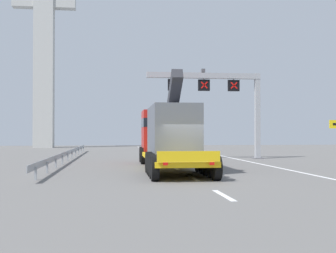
{
  "coord_description": "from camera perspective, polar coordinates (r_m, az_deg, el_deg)",
  "views": [
    {
      "loc": [
        -3.55,
        -20.09,
        2.05
      ],
      "look_at": [
        -0.06,
        8.26,
        2.52
      ],
      "focal_mm": 46.51,
      "sensor_mm": 36.0,
      "label": 1
    }
  ],
  "objects": [
    {
      "name": "overhead_lane_gantry",
      "position": [
        35.61,
        7.01,
        4.61
      ],
      "size": [
        9.56,
        0.9,
        7.27
      ],
      "color": "#9EA0A5",
      "rests_on": "ground"
    },
    {
      "name": "guardrail_left",
      "position": [
        34.74,
        -12.82,
        -3.37
      ],
      "size": [
        0.13,
        32.89,
        0.76
      ],
      "color": "#999EA3",
      "rests_on": "ground"
    },
    {
      "name": "heavy_haul_truck_yellow",
      "position": [
        26.23,
        -0.07,
        -1.07
      ],
      "size": [
        3.14,
        14.09,
        5.3
      ],
      "color": "yellow",
      "rests_on": "ground"
    },
    {
      "name": "ground",
      "position": [
        20.5,
        3.0,
        -6.68
      ],
      "size": [
        112.0,
        112.0,
        0.0
      ],
      "primitive_type": "plane",
      "color": "slate"
    },
    {
      "name": "bridge_pylon_distant",
      "position": [
        67.71,
        -15.92,
        12.23
      ],
      "size": [
        9.0,
        2.0,
        34.08
      ],
      "color": "#B7B7B2",
      "rests_on": "ground"
    },
    {
      "name": "lane_markings",
      "position": [
        40.11,
        -1.87,
        -3.86
      ],
      "size": [
        0.2,
        54.21,
        0.01
      ],
      "color": "silver",
      "rests_on": "ground"
    },
    {
      "name": "edge_line_right",
      "position": [
        33.6,
        9.89,
        -4.41
      ],
      "size": [
        0.2,
        63.0,
        0.01
      ],
      "primitive_type": "cube",
      "color": "silver",
      "rests_on": "ground"
    }
  ]
}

